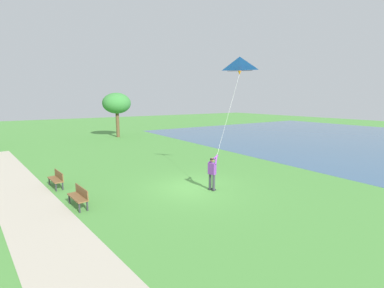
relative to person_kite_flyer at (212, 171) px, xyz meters
The scene contains 8 objects.
ground_plane 1.47m from the person_kite_flyer, 125.58° to the left, with size 120.00×120.00×0.00m, color #4C8E3D.
lake_water 26.28m from the person_kite_flyer, 10.61° to the left, with size 36.00×44.00×0.01m, color #385B7F.
walkway_path 8.59m from the person_kite_flyer, 160.58° to the left, with size 2.40×32.00×0.02m, color #B7AD99.
person_kite_flyer is the anchor object (origin of this frame).
flying_kite 5.85m from the person_kite_flyer, 11.95° to the left, with size 2.46×1.41×5.16m.
park_bench_near_walkway 6.41m from the person_kite_flyer, 165.92° to the left, with size 0.62×1.54×0.88m.
park_bench_far_walkway 8.34m from the person_kite_flyer, 142.84° to the left, with size 0.62×1.54×0.88m.
tree_horizon_far 22.73m from the person_kite_flyer, 83.38° to the left, with size 3.48×3.01×5.50m.
Camera 1 is at (-7.73, -11.28, 4.67)m, focal length 24.89 mm.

